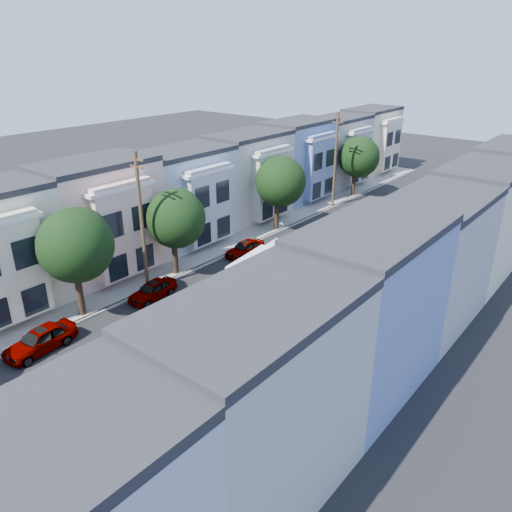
{
  "coord_description": "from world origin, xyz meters",
  "views": [
    {
      "loc": [
        20.48,
        -18.4,
        16.63
      ],
      "look_at": [
        -0.81,
        7.82,
        2.2
      ],
      "focal_mm": 35.0,
      "sensor_mm": 36.0,
      "label": 1
    }
  ],
  "objects_px": {
    "utility_pole_near": "(142,223)",
    "parked_right_b": "(213,371)",
    "utility_pole_far": "(335,160)",
    "parked_left_d": "(245,248)",
    "parked_left_b": "(40,340)",
    "parked_right_a": "(159,407)",
    "tree_far_r": "(468,188)",
    "tree_b": "(75,245)",
    "tree_c": "(175,219)",
    "lead_sedan": "(325,259)",
    "parked_right_c": "(382,255)",
    "parked_right_d": "(438,218)",
    "tree_d": "(280,182)",
    "fedex_truck": "(268,273)",
    "parked_left_c": "(153,290)",
    "tree_e": "(358,157)"
  },
  "relations": [
    {
      "from": "parked_left_c",
      "to": "parked_right_a",
      "type": "distance_m",
      "value": 12.58
    },
    {
      "from": "tree_b",
      "to": "tree_d",
      "type": "relative_size",
      "value": 1.04
    },
    {
      "from": "tree_far_r",
      "to": "utility_pole_near",
      "type": "relative_size",
      "value": 0.53
    },
    {
      "from": "tree_b",
      "to": "parked_right_c",
      "type": "xyz_separation_m",
      "value": [
        11.2,
        20.42,
        -4.33
      ]
    },
    {
      "from": "tree_d",
      "to": "parked_left_d",
      "type": "xyz_separation_m",
      "value": [
        1.4,
        -6.7,
        -4.19
      ]
    },
    {
      "from": "parked_left_b",
      "to": "parked_right_a",
      "type": "height_order",
      "value": "parked_left_b"
    },
    {
      "from": "tree_e",
      "to": "parked_right_a",
      "type": "relative_size",
      "value": 1.55
    },
    {
      "from": "tree_far_r",
      "to": "lead_sedan",
      "type": "xyz_separation_m",
      "value": [
        -5.29,
        -17.18,
        -3.12
      ]
    },
    {
      "from": "utility_pole_near",
      "to": "utility_pole_far",
      "type": "distance_m",
      "value": 26.0
    },
    {
      "from": "fedex_truck",
      "to": "parked_right_c",
      "type": "height_order",
      "value": "fedex_truck"
    },
    {
      "from": "parked_right_c",
      "to": "tree_far_r",
      "type": "bearing_deg",
      "value": 83.37
    },
    {
      "from": "utility_pole_far",
      "to": "parked_left_d",
      "type": "xyz_separation_m",
      "value": [
        1.4,
        -16.63,
        -4.5
      ]
    },
    {
      "from": "parked_left_d",
      "to": "parked_right_c",
      "type": "bearing_deg",
      "value": 33.64
    },
    {
      "from": "tree_c",
      "to": "utility_pole_far",
      "type": "height_order",
      "value": "utility_pole_far"
    },
    {
      "from": "tree_e",
      "to": "parked_right_b",
      "type": "xyz_separation_m",
      "value": [
        11.2,
        -35.98,
        -4.02
      ]
    },
    {
      "from": "tree_c",
      "to": "utility_pole_far",
      "type": "bearing_deg",
      "value": 89.99
    },
    {
      "from": "tree_d",
      "to": "lead_sedan",
      "type": "distance_m",
      "value": 9.96
    },
    {
      "from": "tree_d",
      "to": "parked_left_c",
      "type": "bearing_deg",
      "value": -85.22
    },
    {
      "from": "tree_e",
      "to": "parked_right_c",
      "type": "height_order",
      "value": "tree_e"
    },
    {
      "from": "parked_right_b",
      "to": "utility_pole_near",
      "type": "bearing_deg",
      "value": 154.73
    },
    {
      "from": "tree_e",
      "to": "parked_left_b",
      "type": "xyz_separation_m",
      "value": [
        1.4,
        -40.23,
        -3.92
      ]
    },
    {
      "from": "parked_right_a",
      "to": "parked_right_b",
      "type": "height_order",
      "value": "parked_right_a"
    },
    {
      "from": "parked_left_d",
      "to": "fedex_truck",
      "type": "bearing_deg",
      "value": -34.71
    },
    {
      "from": "tree_d",
      "to": "tree_far_r",
      "type": "relative_size",
      "value": 1.36
    },
    {
      "from": "tree_far_r",
      "to": "parked_right_d",
      "type": "height_order",
      "value": "tree_far_r"
    },
    {
      "from": "parked_left_d",
      "to": "parked_right_b",
      "type": "relative_size",
      "value": 0.88
    },
    {
      "from": "lead_sedan",
      "to": "parked_right_c",
      "type": "xyz_separation_m",
      "value": [
        3.3,
        3.51,
        0.1
      ]
    },
    {
      "from": "tree_c",
      "to": "lead_sedan",
      "type": "xyz_separation_m",
      "value": [
        7.91,
        8.62,
        -3.99
      ]
    },
    {
      "from": "tree_d",
      "to": "parked_right_a",
      "type": "xyz_separation_m",
      "value": [
        11.2,
        -24.64,
        -4.16
      ]
    },
    {
      "from": "utility_pole_far",
      "to": "fedex_truck",
      "type": "relative_size",
      "value": 1.46
    },
    {
      "from": "utility_pole_near",
      "to": "parked_right_b",
      "type": "xyz_separation_m",
      "value": [
        11.2,
        -4.85,
        -4.52
      ]
    },
    {
      "from": "parked_right_b",
      "to": "tree_b",
      "type": "bearing_deg",
      "value": -179.87
    },
    {
      "from": "lead_sedan",
      "to": "tree_c",
      "type": "bearing_deg",
      "value": -134.99
    },
    {
      "from": "parked_left_b",
      "to": "utility_pole_far",
      "type": "bearing_deg",
      "value": 87.03
    },
    {
      "from": "parked_right_a",
      "to": "parked_right_d",
      "type": "bearing_deg",
      "value": 92.1
    },
    {
      "from": "tree_d",
      "to": "utility_pole_near",
      "type": "bearing_deg",
      "value": -89.99
    },
    {
      "from": "tree_c",
      "to": "fedex_truck",
      "type": "bearing_deg",
      "value": 11.92
    },
    {
      "from": "tree_e",
      "to": "tree_far_r",
      "type": "height_order",
      "value": "tree_e"
    },
    {
      "from": "tree_e",
      "to": "parked_right_a",
      "type": "bearing_deg",
      "value": -74.24
    },
    {
      "from": "tree_far_r",
      "to": "parked_right_c",
      "type": "xyz_separation_m",
      "value": [
        -1.99,
        -13.67,
        -3.02
      ]
    },
    {
      "from": "parked_left_b",
      "to": "parked_right_c",
      "type": "bearing_deg",
      "value": 62.77
    },
    {
      "from": "lead_sedan",
      "to": "parked_right_d",
      "type": "bearing_deg",
      "value": 75.82
    },
    {
      "from": "parked_left_c",
      "to": "parked_left_d",
      "type": "distance_m",
      "value": 10.06
    },
    {
      "from": "fedex_truck",
      "to": "parked_right_d",
      "type": "distance_m",
      "value": 23.26
    },
    {
      "from": "tree_far_r",
      "to": "fedex_truck",
      "type": "bearing_deg",
      "value": -103.18
    },
    {
      "from": "parked_left_c",
      "to": "parked_right_b",
      "type": "height_order",
      "value": "parked_left_c"
    },
    {
      "from": "tree_b",
      "to": "parked_right_d",
      "type": "xyz_separation_m",
      "value": [
        11.2,
        32.82,
        -4.44
      ]
    },
    {
      "from": "utility_pole_near",
      "to": "lead_sedan",
      "type": "height_order",
      "value": "utility_pole_near"
    },
    {
      "from": "fedex_truck",
      "to": "parked_left_c",
      "type": "relative_size",
      "value": 1.71
    },
    {
      "from": "tree_c",
      "to": "lead_sedan",
      "type": "height_order",
      "value": "tree_c"
    }
  ]
}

